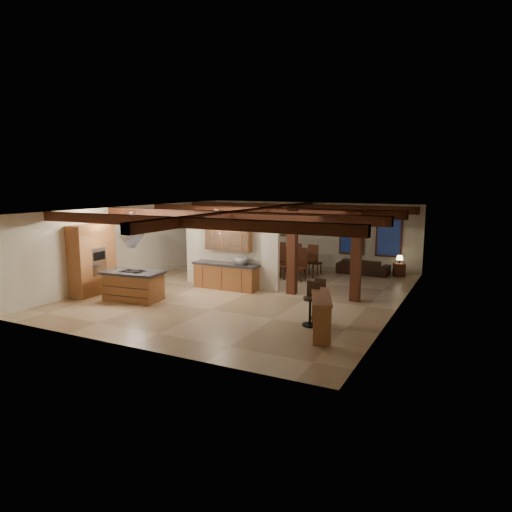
# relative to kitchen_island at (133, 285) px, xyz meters

# --- Properties ---
(ground) EXTENTS (12.00, 12.00, 0.00)m
(ground) POSITION_rel_kitchen_island_xyz_m (2.90, 2.61, -0.48)
(ground) COLOR tan
(ground) RESTS_ON ground
(room_walls) EXTENTS (12.00, 12.00, 12.00)m
(room_walls) POSITION_rel_kitchen_island_xyz_m (2.90, 2.61, 1.30)
(room_walls) COLOR beige
(room_walls) RESTS_ON ground
(ceiling_beams) EXTENTS (10.00, 12.00, 0.28)m
(ceiling_beams) POSITION_rel_kitchen_island_xyz_m (2.90, 2.61, 2.28)
(ceiling_beams) COLOR #3D160F
(ceiling_beams) RESTS_ON room_walls
(timber_posts) EXTENTS (2.50, 0.30, 2.90)m
(timber_posts) POSITION_rel_kitchen_island_xyz_m (5.40, 3.11, 1.28)
(timber_posts) COLOR #3D160F
(timber_posts) RESTS_ON ground
(partition_wall) EXTENTS (3.80, 0.18, 2.20)m
(partition_wall) POSITION_rel_kitchen_island_xyz_m (1.90, 3.11, 0.62)
(partition_wall) COLOR beige
(partition_wall) RESTS_ON ground
(pantry_cabinet) EXTENTS (0.67, 1.60, 2.40)m
(pantry_cabinet) POSITION_rel_kitchen_island_xyz_m (-1.77, 0.01, 0.72)
(pantry_cabinet) COLOR brown
(pantry_cabinet) RESTS_ON ground
(back_counter) EXTENTS (2.50, 0.66, 0.94)m
(back_counter) POSITION_rel_kitchen_island_xyz_m (1.90, 2.72, -0.01)
(back_counter) COLOR brown
(back_counter) RESTS_ON ground
(upper_display_cabinet) EXTENTS (1.80, 0.36, 0.95)m
(upper_display_cabinet) POSITION_rel_kitchen_island_xyz_m (1.90, 2.92, 1.37)
(upper_display_cabinet) COLOR brown
(upper_display_cabinet) RESTS_ON partition_wall
(range_hood) EXTENTS (1.10, 1.10, 1.40)m
(range_hood) POSITION_rel_kitchen_island_xyz_m (0.00, 0.00, 1.30)
(range_hood) COLOR silver
(range_hood) RESTS_ON room_walls
(back_windows) EXTENTS (2.70, 0.07, 1.70)m
(back_windows) POSITION_rel_kitchen_island_xyz_m (5.70, 8.55, 1.02)
(back_windows) COLOR #3D160F
(back_windows) RESTS_ON room_walls
(framed_art) EXTENTS (0.65, 0.05, 0.85)m
(framed_art) POSITION_rel_kitchen_island_xyz_m (1.40, 8.55, 1.22)
(framed_art) COLOR #3D160F
(framed_art) RESTS_ON room_walls
(recessed_cans) EXTENTS (3.16, 2.46, 0.03)m
(recessed_cans) POSITION_rel_kitchen_island_xyz_m (0.36, 0.68, 2.39)
(recessed_cans) COLOR silver
(recessed_cans) RESTS_ON room_walls
(kitchen_island) EXTENTS (2.03, 1.22, 0.96)m
(kitchen_island) POSITION_rel_kitchen_island_xyz_m (0.00, 0.00, 0.00)
(kitchen_island) COLOR brown
(kitchen_island) RESTS_ON ground
(dining_table) EXTENTS (2.29, 1.72, 0.72)m
(dining_table) POSITION_rel_kitchen_island_xyz_m (3.09, 5.95, -0.13)
(dining_table) COLOR #391F0E
(dining_table) RESTS_ON ground
(sofa) EXTENTS (2.17, 0.95, 0.62)m
(sofa) POSITION_rel_kitchen_island_xyz_m (5.67, 7.63, -0.17)
(sofa) COLOR black
(sofa) RESTS_ON ground
(microwave) EXTENTS (0.56, 0.47, 0.26)m
(microwave) POSITION_rel_kitchen_island_xyz_m (2.52, 2.72, 0.59)
(microwave) COLOR silver
(microwave) RESTS_ON back_counter
(bar_counter) EXTENTS (1.10, 1.93, 0.99)m
(bar_counter) POSITION_rel_kitchen_island_xyz_m (6.55, -0.47, 0.18)
(bar_counter) COLOR brown
(bar_counter) RESTS_ON ground
(side_table) EXTENTS (0.56, 0.56, 0.54)m
(side_table) POSITION_rel_kitchen_island_xyz_m (7.09, 7.84, -0.21)
(side_table) COLOR #3D160F
(side_table) RESTS_ON ground
(table_lamp) EXTENTS (0.27, 0.27, 0.32)m
(table_lamp) POSITION_rel_kitchen_island_xyz_m (7.09, 7.84, 0.28)
(table_lamp) COLOR black
(table_lamp) RESTS_ON side_table
(bar_stool_a) EXTENTS (0.41, 0.41, 1.18)m
(bar_stool_a) POSITION_rel_kitchen_island_xyz_m (6.10, 0.04, 0.12)
(bar_stool_a) COLOR black
(bar_stool_a) RESTS_ON ground
(bar_stool_b) EXTENTS (0.43, 0.44, 1.17)m
(bar_stool_b) POSITION_rel_kitchen_island_xyz_m (6.08, 0.09, 0.11)
(bar_stool_b) COLOR black
(bar_stool_b) RESTS_ON ground
(bar_stool_c) EXTENTS (0.39, 0.39, 1.12)m
(bar_stool_c) POSITION_rel_kitchen_island_xyz_m (6.06, 0.73, 0.09)
(bar_stool_c) COLOR black
(bar_stool_c) RESTS_ON ground
(dining_chairs) EXTENTS (2.10, 2.10, 1.28)m
(dining_chairs) POSITION_rel_kitchen_island_xyz_m (3.09, 5.95, 0.17)
(dining_chairs) COLOR #3D160F
(dining_chairs) RESTS_ON ground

